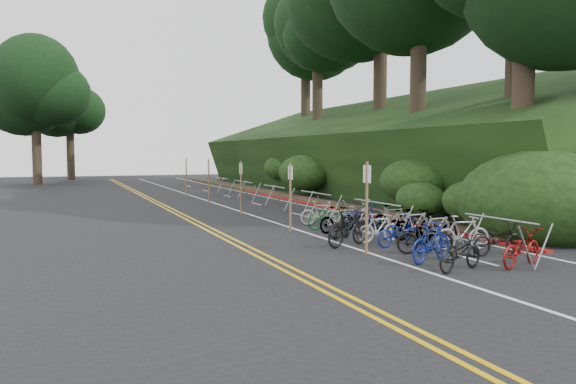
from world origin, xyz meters
The scene contains 11 objects.
ground centered at (0.00, 0.00, 0.00)m, with size 120.00×120.00×0.00m, color black.
road_markings centered at (0.63, 10.10, 0.00)m, with size 7.47×80.00×0.01m.
red_curb centered at (5.70, 12.00, 0.05)m, with size 0.25×28.00×0.10m, color maroon.
embankment centered at (12.96, 19.04, 2.57)m, with size 14.30×48.14×9.11m.
tree_cluster centered at (9.76, 22.03, 12.58)m, with size 33.47×54.90×20.23m.
bike_rack_front centered at (3.52, -2.33, 0.83)m, with size 1.14×2.64×1.16m.
bike_racks_rest centered at (3.00, 13.00, 0.85)m, with size 1.14×23.00×1.17m.
signpost_near centered at (0.83, -0.08, 1.50)m, with size 0.08×0.40×2.63m.
signposts_rest centered at (0.60, 14.00, 1.43)m, with size 0.08×18.40×2.50m.
bike_front centered at (0.98, 1.28, 0.56)m, with size 1.87×0.53×1.12m, color black.
bike_valet centered at (3.02, 1.65, 0.48)m, with size 3.48×11.45×1.08m.
Camera 1 is at (-7.17, -13.79, 2.87)m, focal length 35.00 mm.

